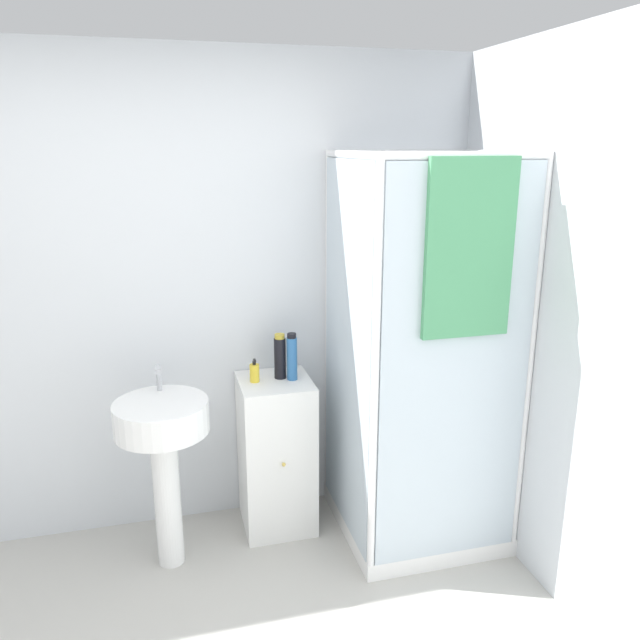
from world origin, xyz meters
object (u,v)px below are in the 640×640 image
sink (164,441)px  soap_dispenser (255,373)px  shampoo_bottle_tall_black (281,357)px  shampoo_bottle_blue (293,357)px

sink → soap_dispenser: (0.48, 0.20, 0.23)m
shampoo_bottle_tall_black → shampoo_bottle_blue: size_ratio=0.96×
sink → soap_dispenser: size_ratio=7.93×
sink → shampoo_bottle_tall_black: size_ratio=4.14×
sink → shampoo_bottle_blue: 0.76m
shampoo_bottle_blue → sink: bearing=-164.6°
sink → soap_dispenser: bearing=22.9°
soap_dispenser → shampoo_bottle_blue: size_ratio=0.50×
shampoo_bottle_tall_black → shampoo_bottle_blue: (0.06, -0.04, 0.01)m
soap_dispenser → shampoo_bottle_tall_black: 0.16m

